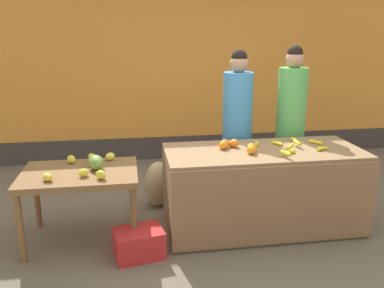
{
  "coord_description": "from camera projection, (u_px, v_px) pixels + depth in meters",
  "views": [
    {
      "loc": [
        -0.86,
        -3.75,
        2.02
      ],
      "look_at": [
        -0.24,
        0.15,
        0.9
      ],
      "focal_mm": 37.54,
      "sensor_mm": 36.0,
      "label": 1
    }
  ],
  "objects": [
    {
      "name": "banana_bunch_pile",
      "position": [
        291.0,
        146.0,
        4.12
      ],
      "size": [
        0.76,
        0.68,
        0.07
      ],
      "color": "yellow",
      "rests_on": "fruit_stall_counter"
    },
    {
      "name": "orange_pile",
      "position": [
        236.0,
        146.0,
        4.07
      ],
      "size": [
        0.35,
        0.36,
        0.09
      ],
      "color": "orange",
      "rests_on": "fruit_stall_counter"
    },
    {
      "name": "ground_plane",
      "position": [
        216.0,
        228.0,
        4.24
      ],
      "size": [
        24.0,
        24.0,
        0.0
      ],
      "primitive_type": "plane",
      "color": "#665B4C"
    },
    {
      "name": "fruit_stall_counter",
      "position": [
        262.0,
        189.0,
        4.19
      ],
      "size": [
        2.01,
        0.88,
        0.85
      ],
      "color": "olive",
      "rests_on": "ground"
    },
    {
      "name": "mango_papaya_pile",
      "position": [
        91.0,
        164.0,
        3.88
      ],
      "size": [
        0.66,
        0.68,
        0.14
      ],
      "color": "gold",
      "rests_on": "side_table_wooden"
    },
    {
      "name": "produce_crate",
      "position": [
        139.0,
        243.0,
        3.69
      ],
      "size": [
        0.49,
        0.4,
        0.26
      ],
      "primitive_type": "cube",
      "rotation": [
        0.0,
        0.0,
        0.19
      ],
      "color": "red",
      "rests_on": "ground"
    },
    {
      "name": "vendor_woman_blue_shirt",
      "position": [
        237.0,
        128.0,
        4.69
      ],
      "size": [
        0.34,
        0.34,
        1.82
      ],
      "color": "#33333D",
      "rests_on": "ground"
    },
    {
      "name": "market_wall_back",
      "position": [
        182.0,
        59.0,
        6.31
      ],
      "size": [
        8.16,
        0.23,
        3.24
      ],
      "color": "orange",
      "rests_on": "ground"
    },
    {
      "name": "side_table_wooden",
      "position": [
        80.0,
        180.0,
        3.87
      ],
      "size": [
        1.1,
        0.79,
        0.72
      ],
      "color": "brown",
      "rests_on": "ground"
    },
    {
      "name": "produce_sack",
      "position": [
        158.0,
        184.0,
        4.74
      ],
      "size": [
        0.45,
        0.47,
        0.54
      ],
      "primitive_type": "ellipsoid",
      "rotation": [
        0.0,
        0.0,
        0.95
      ],
      "color": "tan",
      "rests_on": "ground"
    },
    {
      "name": "vendor_woman_green_shirt",
      "position": [
        290.0,
        124.0,
        4.78
      ],
      "size": [
        0.34,
        0.34,
        1.86
      ],
      "color": "#33333D",
      "rests_on": "ground"
    }
  ]
}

